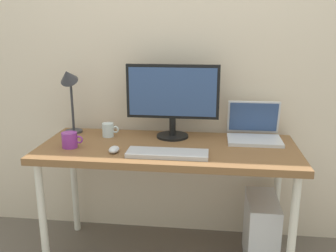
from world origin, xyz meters
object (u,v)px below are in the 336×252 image
at_px(desk, 168,157).
at_px(coffee_mug, 70,140).
at_px(monitor, 173,96).
at_px(mouse, 114,149).
at_px(laptop, 254,130).
at_px(desk_lamp, 69,86).
at_px(glass_cup, 108,130).
at_px(computer_tower, 261,230).
at_px(keyboard, 167,154).

xyz_separation_m(desk, coffee_mug, (-0.56, -0.10, 0.11)).
bearing_deg(monitor, mouse, -131.50).
bearing_deg(monitor, coffee_mug, -154.30).
bearing_deg(monitor, laptop, 1.79).
bearing_deg(desk_lamp, desk, -15.21).
height_order(monitor, mouse, monitor).
relative_size(mouse, glass_cup, 0.84).
height_order(monitor, computer_tower, monitor).
bearing_deg(coffee_mug, desk_lamp, 108.79).
xyz_separation_m(mouse, coffee_mug, (-0.27, 0.06, 0.03)).
xyz_separation_m(keyboard, mouse, (-0.30, 0.02, 0.01)).
distance_m(mouse, coffee_mug, 0.28).
height_order(mouse, coffee_mug, coffee_mug).
bearing_deg(computer_tower, glass_cup, 173.43).
distance_m(keyboard, coffee_mug, 0.58).
distance_m(desk_lamp, keyboard, 0.81).
height_order(mouse, glass_cup, glass_cup).
xyz_separation_m(desk, glass_cup, (-0.40, 0.14, 0.11)).
relative_size(keyboard, mouse, 4.89).
distance_m(coffee_mug, glass_cup, 0.29).
bearing_deg(computer_tower, desk, -177.02).
bearing_deg(desk, desk_lamp, 164.79).
relative_size(monitor, desk_lamp, 1.29).
xyz_separation_m(keyboard, coffee_mug, (-0.57, 0.07, 0.03)).
height_order(keyboard, mouse, mouse).
bearing_deg(desk_lamp, glass_cup, -8.04).
relative_size(desk, laptop, 4.68).
distance_m(desk, desk_lamp, 0.77).
bearing_deg(desk_lamp, computer_tower, -6.88).
bearing_deg(glass_cup, laptop, 3.21).
height_order(coffee_mug, glass_cup, coffee_mug).
bearing_deg(coffee_mug, monitor, 25.70).
xyz_separation_m(desk, computer_tower, (0.57, 0.03, -0.47)).
distance_m(desk, computer_tower, 0.74).
bearing_deg(keyboard, desk, 95.80).
height_order(laptop, coffee_mug, laptop).
xyz_separation_m(coffee_mug, computer_tower, (1.13, 0.13, -0.58)).
bearing_deg(laptop, glass_cup, -176.79).
distance_m(keyboard, mouse, 0.30).
bearing_deg(monitor, desk, -92.22).
distance_m(laptop, mouse, 0.86).
xyz_separation_m(desk, laptop, (0.51, 0.19, 0.13)).
bearing_deg(glass_cup, coffee_mug, -124.13).
height_order(coffee_mug, computer_tower, coffee_mug).
xyz_separation_m(desk, monitor, (0.01, 0.18, 0.33)).
height_order(monitor, coffee_mug, monitor).
relative_size(keyboard, coffee_mug, 3.56).
xyz_separation_m(laptop, mouse, (-0.79, -0.34, -0.04)).
distance_m(desk_lamp, mouse, 0.57).
bearing_deg(laptop, keyboard, -143.83).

